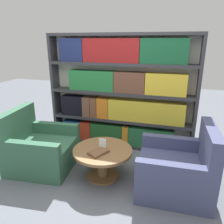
{
  "coord_description": "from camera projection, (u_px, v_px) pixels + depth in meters",
  "views": [
    {
      "loc": [
        0.93,
        -2.45,
        1.91
      ],
      "look_at": [
        0.03,
        0.62,
        0.85
      ],
      "focal_mm": 35.0,
      "sensor_mm": 36.0,
      "label": 1
    }
  ],
  "objects": [
    {
      "name": "stray_book",
      "position": [
        98.0,
        152.0,
        2.96
      ],
      "size": [
        0.27,
        0.31,
        0.03
      ],
      "color": "brown",
      "rests_on": "coffee_table"
    },
    {
      "name": "coffee_table",
      "position": [
        103.0,
        157.0,
        3.11
      ],
      "size": [
        0.84,
        0.84,
        0.45
      ],
      "color": "brown",
      "rests_on": "ground_plane"
    },
    {
      "name": "armchair_left",
      "position": [
        40.0,
        149.0,
        3.39
      ],
      "size": [
        1.0,
        0.95,
        0.92
      ],
      "rotation": [
        0.0,
        0.0,
        1.67
      ],
      "color": "#336047",
      "rests_on": "ground_plane"
    },
    {
      "name": "bookshelf",
      "position": [
        121.0,
        93.0,
        3.91
      ],
      "size": [
        2.62,
        0.3,
        2.03
      ],
      "color": "silver",
      "rests_on": "ground_plane"
    },
    {
      "name": "ground_plane",
      "position": [
        98.0,
        182.0,
        3.08
      ],
      "size": [
        14.0,
        14.0,
        0.0
      ],
      "primitive_type": "plane",
      "color": "slate"
    },
    {
      "name": "table_sign",
      "position": [
        103.0,
        145.0,
        3.05
      ],
      "size": [
        0.1,
        0.06,
        0.16
      ],
      "color": "black",
      "rests_on": "coffee_table"
    },
    {
      "name": "armchair_right",
      "position": [
        178.0,
        170.0,
        2.84
      ],
      "size": [
        0.95,
        0.9,
        0.92
      ],
      "rotation": [
        0.0,
        0.0,
        -1.53
      ],
      "color": "#42476B",
      "rests_on": "ground_plane"
    }
  ]
}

